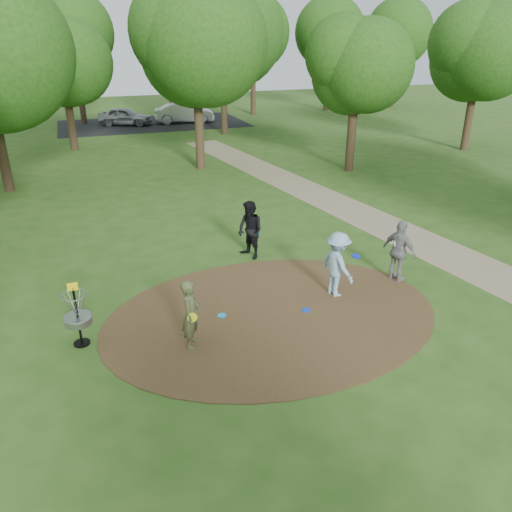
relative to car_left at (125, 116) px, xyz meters
name	(u,v)px	position (x,y,z in m)	size (l,w,h in m)	color
ground	(273,315)	(0.07, -29.91, -0.67)	(100.00, 100.00, 0.00)	#2D5119
dirt_clearing	(273,315)	(0.07, -29.91, -0.66)	(8.40, 8.40, 0.02)	#47301C
footpath	(436,249)	(6.57, -27.91, -0.66)	(2.00, 40.00, 0.01)	#8C7A5B
parking_lot	(153,124)	(2.07, 0.09, -0.66)	(14.00, 8.00, 0.01)	black
player_observer_with_disc	(191,314)	(-2.10, -30.51, 0.14)	(0.61, 0.70, 1.60)	#4D5631
player_throwing_with_disc	(337,264)	(2.04, -29.50, 0.22)	(1.12, 1.24, 1.77)	#87ADCA
player_walking_with_disc	(250,230)	(0.72, -26.42, 0.24)	(0.95, 1.06, 1.80)	black
player_waiting_with_disc	(399,251)	(4.06, -29.33, 0.22)	(0.75, 1.13, 1.78)	gray
disc_ground_cyan	(222,315)	(-1.13, -29.55, -0.64)	(0.22, 0.22, 0.02)	#1C9EE1
disc_ground_blue	(306,310)	(0.94, -30.02, -0.64)	(0.22, 0.22, 0.02)	blue
car_left	(125,116)	(0.00, 0.00, 0.00)	(1.57, 3.91, 1.33)	#94959B
car_right	(184,113)	(4.46, -0.44, 0.08)	(1.58, 4.54, 1.50)	#A7A8AF
disc_golf_basket	(76,310)	(-4.43, -29.61, 0.21)	(0.63, 0.63, 1.54)	black
tree_ring	(230,61)	(2.27, -19.72, 4.72)	(37.06, 45.71, 9.86)	#332316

